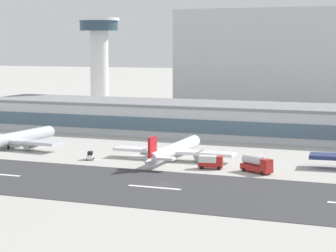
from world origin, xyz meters
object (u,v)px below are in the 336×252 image
(distant_hotel_block, at_px, (313,57))
(airliner_red_tail_gate_1, at_px, (172,151))
(terminal_building, at_px, (236,120))
(control_tower, at_px, (99,54))
(service_baggage_tug_0, at_px, (90,156))
(service_box_truck_1, at_px, (211,162))
(airliner_black_tail_gate_0, at_px, (9,140))
(service_fuel_truck_2, at_px, (257,164))

(distant_hotel_block, relative_size, airliner_red_tail_gate_1, 3.58)
(terminal_building, height_order, control_tower, control_tower)
(distant_hotel_block, distance_m, service_baggage_tug_0, 188.31)
(service_box_truck_1, bearing_deg, control_tower, 117.95)
(service_baggage_tug_0, bearing_deg, distant_hotel_block, -29.96)
(airliner_black_tail_gate_0, xyz_separation_m, service_baggage_tug_0, (30.70, -7.35, -1.75))
(distant_hotel_block, bearing_deg, control_tower, -128.74)
(control_tower, xyz_separation_m, service_box_truck_1, (78.62, -94.13, -24.60))
(terminal_building, distance_m, distant_hotel_block, 126.75)
(service_baggage_tug_0, bearing_deg, control_tower, 4.52)
(airliner_red_tail_gate_1, bearing_deg, service_baggage_tug_0, 107.49)
(terminal_building, xyz_separation_m, distant_hotel_block, (5.13, 125.21, 19.00))
(terminal_building, relative_size, service_box_truck_1, 28.95)
(terminal_building, xyz_separation_m, airliner_red_tail_gate_1, (-2.70, -52.55, -2.76))
(airliner_black_tail_gate_0, height_order, service_baggage_tug_0, airliner_black_tail_gate_0)
(airliner_red_tail_gate_1, distance_m, service_box_truck_1, 15.25)
(service_fuel_truck_2, bearing_deg, service_baggage_tug_0, -152.30)
(terminal_building, relative_size, service_baggage_tug_0, 51.75)
(control_tower, bearing_deg, airliner_black_tail_gate_0, -80.66)
(service_box_truck_1, bearing_deg, airliner_red_tail_gate_1, 137.10)
(terminal_building, xyz_separation_m, service_box_truck_1, (10.36, -60.39, -3.56))
(service_box_truck_1, height_order, service_fuel_truck_2, service_fuel_truck_2)
(terminal_building, distance_m, service_baggage_tug_0, 64.05)
(airliner_black_tail_gate_0, bearing_deg, control_tower, 13.56)
(airliner_black_tail_gate_0, xyz_separation_m, service_box_truck_1, (64.49, -8.30, -1.00))
(airliner_black_tail_gate_0, relative_size, service_baggage_tug_0, 11.78)
(terminal_building, bearing_deg, distant_hotel_block, 87.66)
(service_box_truck_1, bearing_deg, terminal_building, 87.81)
(distant_hotel_block, bearing_deg, service_baggage_tug_0, -98.79)
(service_baggage_tug_0, height_order, service_box_truck_1, service_box_truck_1)
(control_tower, bearing_deg, service_fuel_truck_2, -46.44)
(airliner_red_tail_gate_1, xyz_separation_m, service_box_truck_1, (13.06, -7.84, -0.80))
(airliner_red_tail_gate_1, bearing_deg, service_box_truck_1, -121.90)
(control_tower, relative_size, airliner_black_tail_gate_0, 0.99)
(control_tower, distance_m, airliner_red_tail_gate_1, 110.95)
(airliner_black_tail_gate_0, bearing_deg, distant_hotel_block, -14.26)
(service_baggage_tug_0, bearing_deg, service_box_truck_1, -112.77)
(control_tower, relative_size, distant_hotel_block, 0.30)
(airliner_red_tail_gate_1, relative_size, service_fuel_truck_2, 4.50)
(control_tower, distance_m, service_baggage_tug_0, 106.47)
(control_tower, bearing_deg, service_box_truck_1, -50.13)
(terminal_building, bearing_deg, control_tower, 153.70)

